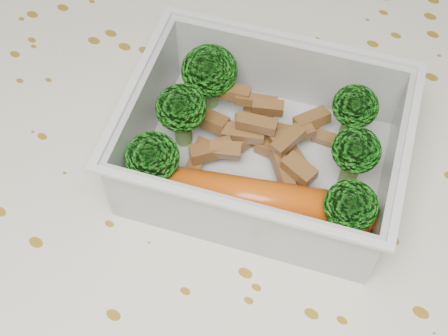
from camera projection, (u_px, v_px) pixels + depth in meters
The scene contains 6 objects.
dining_table at pixel (214, 256), 0.46m from camera, with size 1.40×0.90×0.75m.
tablecloth at pixel (213, 225), 0.42m from camera, with size 1.46×0.96×0.19m.
lunch_container at pixel (263, 150), 0.38m from camera, with size 0.19×0.16×0.06m.
broccoli_florets at pixel (253, 128), 0.37m from camera, with size 0.15×0.12×0.05m.
meat_pile at pixel (257, 134), 0.39m from camera, with size 0.10×0.08×0.03m.
sausage at pixel (253, 199), 0.36m from camera, with size 0.14×0.07×0.02m.
Camera 1 is at (0.10, -0.16, 1.09)m, focal length 50.00 mm.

